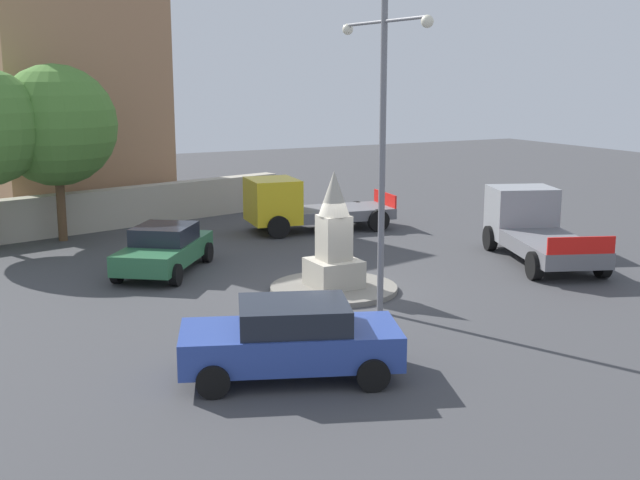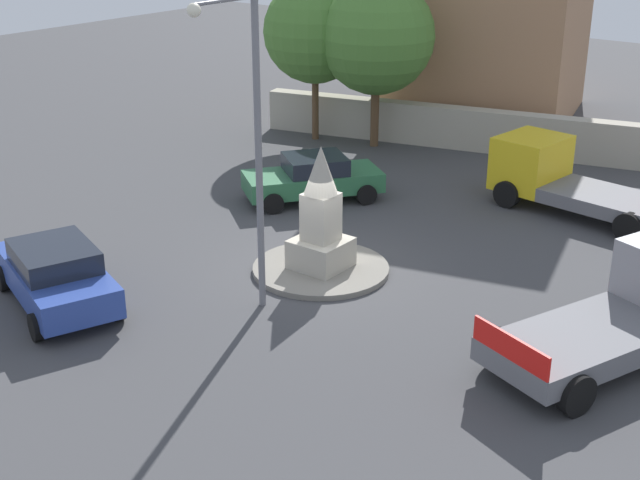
% 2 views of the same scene
% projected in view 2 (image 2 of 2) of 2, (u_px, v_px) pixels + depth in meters
% --- Properties ---
extents(ground_plane, '(80.00, 80.00, 0.00)m').
position_uv_depth(ground_plane, '(321.00, 271.00, 22.52)').
color(ground_plane, '#424244').
extents(traffic_island, '(3.53, 3.53, 0.14)m').
position_uv_depth(traffic_island, '(321.00, 269.00, 22.49)').
color(traffic_island, gray).
rests_on(traffic_island, ground).
extents(monument, '(1.32, 1.32, 3.22)m').
position_uv_depth(monument, '(321.00, 219.00, 21.97)').
color(monument, '#B2AA99').
rests_on(monument, traffic_island).
extents(streetlamp, '(3.81, 0.28, 7.67)m').
position_uv_depth(streetlamp, '(257.00, 113.00, 18.99)').
color(streetlamp, slate).
rests_on(streetlamp, ground).
extents(car_blue_near_island, '(3.24, 4.67, 1.53)m').
position_uv_depth(car_blue_near_island, '(56.00, 274.00, 20.44)').
color(car_blue_near_island, '#2D479E').
rests_on(car_blue_near_island, ground).
extents(car_green_passing, '(4.47, 3.96, 1.43)m').
position_uv_depth(car_green_passing, '(313.00, 177.00, 27.37)').
color(car_green_passing, '#2D6B42').
rests_on(car_green_passing, ground).
extents(truck_grey_parked_right, '(6.00, 3.94, 2.17)m').
position_uv_depth(truck_grey_parked_right, '(635.00, 310.00, 18.28)').
color(truck_grey_parked_right, gray).
rests_on(truck_grey_parked_right, ground).
extents(truck_yellow_waiting, '(3.02, 5.77, 2.06)m').
position_uv_depth(truck_yellow_waiting, '(560.00, 177.00, 26.59)').
color(truck_yellow_waiting, yellow).
rests_on(truck_yellow_waiting, ground).
extents(stone_boundary_wall, '(4.31, 14.78, 1.55)m').
position_uv_depth(stone_boundary_wall, '(452.00, 127.00, 32.91)').
color(stone_boundary_wall, '#B2AA99').
rests_on(stone_boundary_wall, ground).
extents(tree_near_wall, '(3.93, 3.93, 6.15)m').
position_uv_depth(tree_near_wall, '(315.00, 31.00, 32.69)').
color(tree_near_wall, brown).
rests_on(tree_near_wall, ground).
extents(tree_mid_cluster, '(4.27, 4.27, 6.28)m').
position_uv_depth(tree_mid_cluster, '(377.00, 36.00, 31.80)').
color(tree_mid_cluster, brown).
rests_on(tree_mid_cluster, ground).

